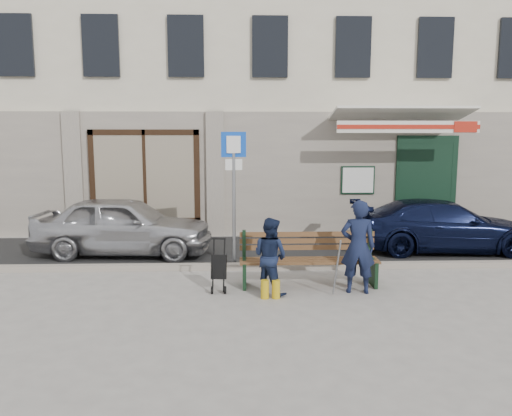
{
  "coord_description": "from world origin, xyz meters",
  "views": [
    {
      "loc": [
        -0.8,
        -7.97,
        2.58
      ],
      "look_at": [
        -0.47,
        1.6,
        1.2
      ],
      "focal_mm": 35.0,
      "sensor_mm": 36.0,
      "label": 1
    }
  ],
  "objects_px": {
    "car_silver": "(124,225)",
    "woman": "(270,256)",
    "man": "(358,247)",
    "car_navy": "(443,226)",
    "bench": "(306,260)",
    "parking_sign": "(234,177)",
    "stroller": "(219,268)"
  },
  "relations": [
    {
      "from": "car_silver",
      "to": "woman",
      "type": "distance_m",
      "value": 4.16
    },
    {
      "from": "car_silver",
      "to": "man",
      "type": "height_order",
      "value": "man"
    },
    {
      "from": "car_silver",
      "to": "woman",
      "type": "xyz_separation_m",
      "value": [
        3.03,
        -2.85,
        -0.01
      ]
    },
    {
      "from": "car_navy",
      "to": "bench",
      "type": "bearing_deg",
      "value": 128.6
    },
    {
      "from": "car_navy",
      "to": "woman",
      "type": "relative_size",
      "value": 3.15
    },
    {
      "from": "parking_sign",
      "to": "man",
      "type": "xyz_separation_m",
      "value": [
        2.06,
        -1.93,
        -1.01
      ]
    },
    {
      "from": "parking_sign",
      "to": "man",
      "type": "relative_size",
      "value": 1.71
    },
    {
      "from": "parking_sign",
      "to": "man",
      "type": "distance_m",
      "value": 2.99
    },
    {
      "from": "bench",
      "to": "man",
      "type": "height_order",
      "value": "man"
    },
    {
      "from": "car_silver",
      "to": "bench",
      "type": "relative_size",
      "value": 1.59
    },
    {
      "from": "car_navy",
      "to": "bench",
      "type": "relative_size",
      "value": 1.67
    },
    {
      "from": "stroller",
      "to": "car_navy",
      "type": "bearing_deg",
      "value": 33.61
    },
    {
      "from": "man",
      "to": "stroller",
      "type": "relative_size",
      "value": 1.77
    },
    {
      "from": "car_silver",
      "to": "stroller",
      "type": "xyz_separation_m",
      "value": [
        2.18,
        -2.67,
        -0.26
      ]
    },
    {
      "from": "bench",
      "to": "stroller",
      "type": "height_order",
      "value": "bench"
    },
    {
      "from": "car_navy",
      "to": "man",
      "type": "relative_size",
      "value": 2.58
    },
    {
      "from": "man",
      "to": "parking_sign",
      "type": "bearing_deg",
      "value": -35.37
    },
    {
      "from": "parking_sign",
      "to": "bench",
      "type": "bearing_deg",
      "value": -58.28
    },
    {
      "from": "stroller",
      "to": "man",
      "type": "bearing_deg",
      "value": 0.18
    },
    {
      "from": "bench",
      "to": "stroller",
      "type": "xyz_separation_m",
      "value": [
        -1.5,
        -0.24,
        -0.07
      ]
    },
    {
      "from": "woman",
      "to": "stroller",
      "type": "distance_m",
      "value": 0.91
    },
    {
      "from": "car_navy",
      "to": "parking_sign",
      "type": "bearing_deg",
      "value": 104.39
    },
    {
      "from": "bench",
      "to": "man",
      "type": "relative_size",
      "value": 1.54
    },
    {
      "from": "car_navy",
      "to": "stroller",
      "type": "height_order",
      "value": "car_navy"
    },
    {
      "from": "car_silver",
      "to": "parking_sign",
      "type": "relative_size",
      "value": 1.43
    },
    {
      "from": "parking_sign",
      "to": "stroller",
      "type": "distance_m",
      "value": 2.26
    },
    {
      "from": "car_silver",
      "to": "stroller",
      "type": "height_order",
      "value": "car_silver"
    },
    {
      "from": "parking_sign",
      "to": "bench",
      "type": "height_order",
      "value": "parking_sign"
    },
    {
      "from": "car_silver",
      "to": "car_navy",
      "type": "xyz_separation_m",
      "value": [
        7.12,
        0.1,
        -0.07
      ]
    },
    {
      "from": "man",
      "to": "woman",
      "type": "distance_m",
      "value": 1.46
    },
    {
      "from": "bench",
      "to": "stroller",
      "type": "relative_size",
      "value": 2.73
    },
    {
      "from": "parking_sign",
      "to": "bench",
      "type": "distance_m",
      "value": 2.38
    }
  ]
}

